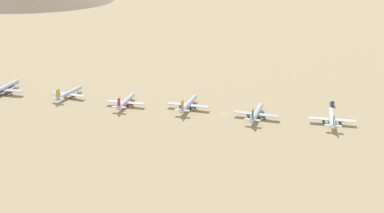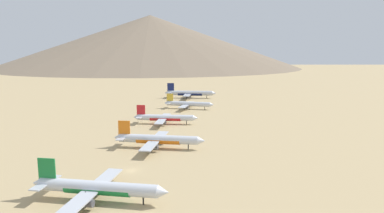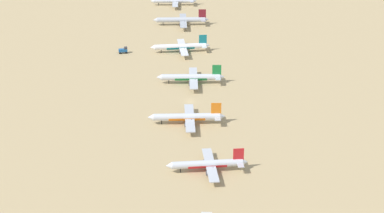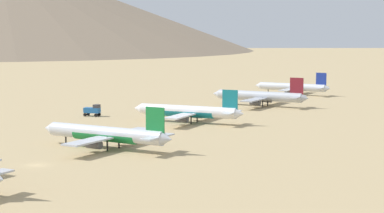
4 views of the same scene
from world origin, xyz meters
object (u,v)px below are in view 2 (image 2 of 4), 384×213
(parked_jet_5, at_px, (165,118))
(parked_jet_6, at_px, (188,104))
(parked_jet_4, at_px, (158,139))
(parked_jet_3, at_px, (97,188))
(parked_jet_7, at_px, (190,93))

(parked_jet_5, relative_size, parked_jet_6, 1.01)
(parked_jet_4, bearing_deg, parked_jet_3, -95.57)
(parked_jet_5, height_order, parked_jet_6, parked_jet_5)
(parked_jet_3, distance_m, parked_jet_7, 196.19)
(parked_jet_4, bearing_deg, parked_jet_5, 97.95)
(parked_jet_5, bearing_deg, parked_jet_7, 89.96)
(parked_jet_5, relative_size, parked_jet_7, 0.81)
(parked_jet_3, bearing_deg, parked_jet_4, 84.43)
(parked_jet_3, xyz_separation_m, parked_jet_4, (4.80, 49.23, 0.01))
(parked_jet_3, height_order, parked_jet_7, parked_jet_7)
(parked_jet_6, bearing_deg, parked_jet_4, -89.72)
(parked_jet_3, bearing_deg, parked_jet_7, 90.42)
(parked_jet_5, bearing_deg, parked_jet_4, -82.05)
(parked_jet_3, xyz_separation_m, parked_jet_6, (4.34, 143.23, -0.22))
(parked_jet_4, xyz_separation_m, parked_jet_6, (-0.46, 94.00, -0.22))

